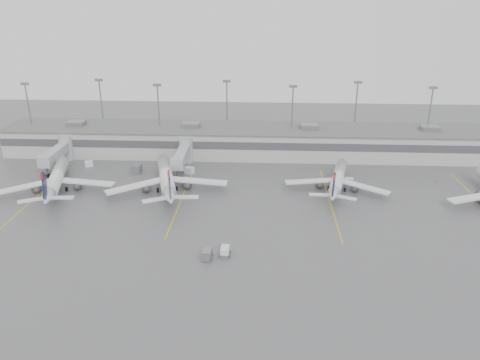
{
  "coord_description": "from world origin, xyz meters",
  "views": [
    {
      "loc": [
        1.66,
        -76.68,
        45.45
      ],
      "look_at": [
        -3.62,
        24.0,
        5.0
      ],
      "focal_mm": 35.0,
      "sensor_mm": 36.0,
      "label": 1
    }
  ],
  "objects_px": {
    "jet_mid_left": "(166,178)",
    "jet_mid_right": "(338,179)",
    "baggage_tug": "(225,252)",
    "jet_far_left": "(56,179)"
  },
  "relations": [
    {
      "from": "jet_mid_left",
      "to": "jet_mid_right",
      "type": "bearing_deg",
      "value": -11.61
    },
    {
      "from": "jet_mid_right",
      "to": "baggage_tug",
      "type": "bearing_deg",
      "value": -114.43
    },
    {
      "from": "jet_far_left",
      "to": "jet_mid_right",
      "type": "bearing_deg",
      "value": -11.42
    },
    {
      "from": "baggage_tug",
      "to": "jet_mid_right",
      "type": "bearing_deg",
      "value": 54.85
    },
    {
      "from": "baggage_tug",
      "to": "jet_mid_left",
      "type": "bearing_deg",
      "value": 121.9
    },
    {
      "from": "jet_far_left",
      "to": "baggage_tug",
      "type": "distance_m",
      "value": 52.05
    },
    {
      "from": "jet_far_left",
      "to": "baggage_tug",
      "type": "bearing_deg",
      "value": -47.8
    },
    {
      "from": "jet_mid_left",
      "to": "baggage_tug",
      "type": "distance_m",
      "value": 34.51
    },
    {
      "from": "jet_mid_left",
      "to": "baggage_tug",
      "type": "height_order",
      "value": "jet_mid_left"
    },
    {
      "from": "jet_mid_left",
      "to": "baggage_tug",
      "type": "xyz_separation_m",
      "value": [
        16.84,
        -30.01,
        -2.66
      ]
    }
  ]
}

